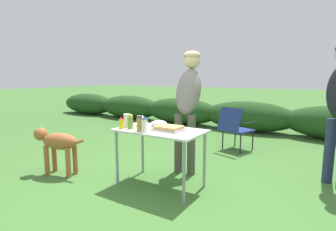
{
  "coord_description": "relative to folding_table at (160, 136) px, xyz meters",
  "views": [
    {
      "loc": [
        1.79,
        -2.67,
        1.39
      ],
      "look_at": [
        -0.02,
        0.21,
        0.89
      ],
      "focal_mm": 28.0,
      "sensor_mm": 36.0,
      "label": 1
    }
  ],
  "objects": [
    {
      "name": "standing_person_with_beanie",
      "position": [
        0.03,
        0.69,
        0.46
      ],
      "size": [
        0.42,
        0.54,
        1.77
      ],
      "rotation": [
        0.0,
        0.0,
        0.12
      ],
      "color": "#4C473D",
      "rests_on": "ground"
    },
    {
      "name": "dog",
      "position": [
        -1.48,
        -0.44,
        -0.21
      ],
      "size": [
        0.85,
        0.38,
        0.67
      ],
      "rotation": [
        0.0,
        0.0,
        1.85
      ],
      "color": "#9E5B2D",
      "rests_on": "ground"
    },
    {
      "name": "spice_jar",
      "position": [
        -0.15,
        -0.22,
        0.17
      ],
      "size": [
        0.07,
        0.07,
        0.19
      ],
      "color": "#B2893D",
      "rests_on": "folding_table"
    },
    {
      "name": "plate_stack",
      "position": [
        -0.37,
        0.08,
        0.09
      ],
      "size": [
        0.21,
        0.21,
        0.03
      ],
      "primitive_type": "cylinder",
      "color": "white",
      "rests_on": "folding_table"
    },
    {
      "name": "paper_cup_stack",
      "position": [
        -0.46,
        -0.1,
        0.16
      ],
      "size": [
        0.08,
        0.08,
        0.17
      ],
      "primitive_type": "cylinder",
      "color": "white",
      "rests_on": "folding_table"
    },
    {
      "name": "camp_chair_green_behind_table",
      "position": [
        0.29,
        2.09,
        -0.2
      ],
      "size": [
        0.62,
        0.7,
        0.83
      ],
      "rotation": [
        0.0,
        0.0,
        -0.31
      ],
      "color": "navy",
      "rests_on": "ground"
    },
    {
      "name": "food_tray",
      "position": [
        0.11,
        0.02,
        0.1
      ],
      "size": [
        0.35,
        0.28,
        0.06
      ],
      "color": "#9E9EA3",
      "rests_on": "folding_table"
    },
    {
      "name": "shrub_hedge",
      "position": [
        0.0,
        4.1,
        -0.28
      ],
      "size": [
        14.4,
        0.9,
        0.77
      ],
      "color": "#1E4219",
      "rests_on": "ground"
    },
    {
      "name": "ground_plane",
      "position": [
        0.0,
        0.0,
        -0.66
      ],
      "size": [
        60.0,
        60.0,
        0.0
      ],
      "primitive_type": "plane",
      "color": "#3D6B2D"
    },
    {
      "name": "mustard_bottle",
      "position": [
        -0.44,
        -0.22,
        0.15
      ],
      "size": [
        0.06,
        0.06,
        0.15
      ],
      "color": "yellow",
      "rests_on": "folding_table"
    },
    {
      "name": "mayo_bottle",
      "position": [
        -0.07,
        -0.22,
        0.17
      ],
      "size": [
        0.07,
        0.07,
        0.19
      ],
      "color": "silver",
      "rests_on": "folding_table"
    },
    {
      "name": "relish_jar",
      "position": [
        -0.36,
        -0.15,
        0.16
      ],
      "size": [
        0.07,
        0.07,
        0.18
      ],
      "color": "olive",
      "rests_on": "folding_table"
    },
    {
      "name": "mixing_bowl",
      "position": [
        -0.15,
        0.19,
        0.11
      ],
      "size": [
        0.22,
        0.22,
        0.08
      ],
      "primitive_type": "ellipsoid",
      "color": "silver",
      "rests_on": "folding_table"
    },
    {
      "name": "ketchup_bottle",
      "position": [
        -0.22,
        -0.08,
        0.16
      ],
      "size": [
        0.07,
        0.07,
        0.18
      ],
      "color": "red",
      "rests_on": "folding_table"
    },
    {
      "name": "folding_table",
      "position": [
        0.0,
        0.0,
        0.0
      ],
      "size": [
        1.1,
        0.64,
        0.74
      ],
      "color": "silver",
      "rests_on": "ground"
    }
  ]
}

